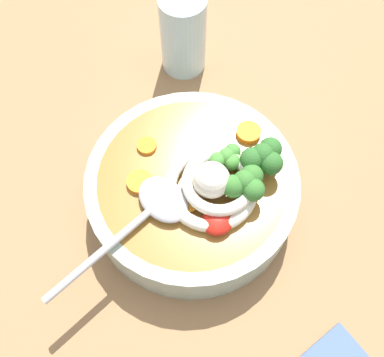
{
  "coord_description": "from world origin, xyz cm",
  "views": [
    {
      "loc": [
        -17.89,
        -16.81,
        51.62
      ],
      "look_at": [
        -2.75,
        -0.9,
        8.81
      ],
      "focal_mm": 41.76,
      "sensor_mm": 36.0,
      "label": 1
    }
  ],
  "objects": [
    {
      "name": "broccoli_floret_front",
      "position": [
        1.07,
        -2.35,
        10.59
      ],
      "size": [
        3.6,
        3.1,
        2.85
      ],
      "color": "#7A9E60",
      "rests_on": "soup_bowl"
    },
    {
      "name": "carrot_slice_extra_b",
      "position": [
        -3.65,
        5.47,
        9.04
      ],
      "size": [
        2.18,
        2.18,
        0.46
      ],
      "primitive_type": "cylinder",
      "color": "orange",
      "rests_on": "soup_bowl"
    },
    {
      "name": "carrot_slice_rear",
      "position": [
        5.78,
        -1.2,
        9.16
      ],
      "size": [
        2.78,
        2.78,
        0.71
      ],
      "primitive_type": "cylinder",
      "color": "orange",
      "rests_on": "soup_bowl"
    },
    {
      "name": "soup_bowl",
      "position": [
        -2.75,
        -0.9,
        5.95
      ],
      "size": [
        23.42,
        23.42,
        5.9
      ],
      "color": "#9EB2A3",
      "rests_on": "table_slab"
    },
    {
      "name": "table_slab",
      "position": [
        0.0,
        0.0,
        1.45
      ],
      "size": [
        110.77,
        110.77,
        2.9
      ],
      "primitive_type": "cube",
      "color": "#936D47",
      "rests_on": "ground"
    },
    {
      "name": "carrot_slice_beside_noodles",
      "position": [
        -5.02,
        -2.56,
        9.12
      ],
      "size": [
        2.9,
        2.9,
        0.62
      ],
      "primitive_type": "cylinder",
      "color": "orange",
      "rests_on": "soup_bowl"
    },
    {
      "name": "chili_sauce_dollop",
      "position": [
        -4.4,
        -6.45,
        9.6
      ],
      "size": [
        3.5,
        3.15,
        1.58
      ],
      "primitive_type": "ellipsoid",
      "color": "red",
      "rests_on": "soup_bowl"
    },
    {
      "name": "broccoli_floret_left",
      "position": [
        3.58,
        -5.13,
        11.23
      ],
      "size": [
        4.9,
        4.21,
        3.87
      ],
      "color": "#7A9E60",
      "rests_on": "soup_bowl"
    },
    {
      "name": "noodle_pile",
      "position": [
        -2.14,
        -3.42,
        10.18
      ],
      "size": [
        10.98,
        10.76,
        4.41
      ],
      "color": "silver",
      "rests_on": "soup_bowl"
    },
    {
      "name": "carrot_slice_right",
      "position": [
        -7.21,
        2.54,
        9.13
      ],
      "size": [
        2.77,
        2.77,
        0.65
      ],
      "primitive_type": "cylinder",
      "color": "orange",
      "rests_on": "soup_bowl"
    },
    {
      "name": "broccoli_floret_center",
      "position": [
        -0.09,
        -5.93,
        11.14
      ],
      "size": [
        4.71,
        4.06,
        3.73
      ],
      "color": "#7A9E60",
      "rests_on": "soup_bowl"
    },
    {
      "name": "soup_spoon",
      "position": [
        -8.24,
        -0.93,
        9.61
      ],
      "size": [
        17.22,
        6.02,
        1.6
      ],
      "rotation": [
        0.0,
        0.0,
        3.15
      ],
      "color": "#B7B7BC",
      "rests_on": "soup_bowl"
    },
    {
      "name": "drinking_glass",
      "position": [
        11.17,
        15.4,
        8.47
      ],
      "size": [
        6.07,
        6.07,
        11.13
      ],
      "primitive_type": "cylinder",
      "color": "silver",
      "rests_on": "table_slab"
    }
  ]
}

